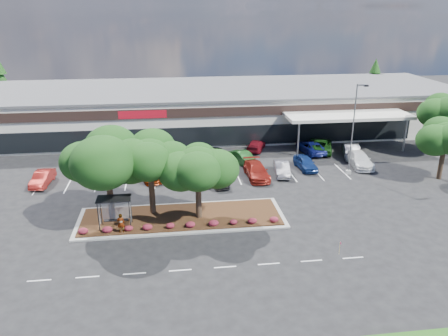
{
  "coord_description": "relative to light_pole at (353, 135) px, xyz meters",
  "views": [
    {
      "loc": [
        -2.71,
        -30.59,
        17.56
      ],
      "look_at": [
        2.43,
        9.3,
        2.6
      ],
      "focal_mm": 35.0,
      "sensor_mm": 36.0,
      "label": 1
    }
  ],
  "objects": [
    {
      "name": "car_0",
      "position": [
        -33.02,
        1.04,
        -3.72
      ],
      "size": [
        1.89,
        4.48,
        1.44
      ],
      "primitive_type": "imported",
      "rotation": [
        0.0,
        0.0,
        -0.09
      ],
      "color": "maroon",
      "rests_on": "ground"
    },
    {
      "name": "car_15",
      "position": [
        -1.94,
        7.63,
        -3.67
      ],
      "size": [
        3.09,
        5.75,
        1.53
      ],
      "primitive_type": "imported",
      "rotation": [
        0.0,
        0.0,
        3.24
      ],
      "color": "navy",
      "rests_on": "ground"
    },
    {
      "name": "car_16",
      "position": [
        -0.53,
        8.18,
        -3.58
      ],
      "size": [
        4.8,
        6.75,
        1.71
      ],
      "primitive_type": "imported",
      "rotation": [
        0.0,
        0.0,
        2.79
      ],
      "color": "#164212",
      "rests_on": "ground"
    },
    {
      "name": "car_5",
      "position": [
        -10.48,
        0.18,
        -3.66
      ],
      "size": [
        2.37,
        5.46,
        1.57
      ],
      "primitive_type": "imported",
      "rotation": [
        0.0,
        0.0,
        0.03
      ],
      "color": "maroon",
      "rests_on": "ground"
    },
    {
      "name": "car_13",
      "position": [
        -11.41,
        5.4,
        -3.71
      ],
      "size": [
        3.07,
        4.69,
        1.46
      ],
      "primitive_type": "imported",
      "rotation": [
        0.0,
        0.0,
        3.52
      ],
      "color": "#194819",
      "rests_on": "ground"
    },
    {
      "name": "car_8",
      "position": [
        2.12,
        2.26,
        -3.65
      ],
      "size": [
        2.57,
        5.57,
        1.58
      ],
      "primitive_type": "imported",
      "rotation": [
        0.0,
        0.0,
        -0.07
      ],
      "color": "white",
      "rests_on": "ground"
    },
    {
      "name": "survey_stake",
      "position": [
        -7.37,
        -16.05,
        -3.77
      ],
      "size": [
        0.08,
        0.14,
        1.04
      ],
      "color": "tan",
      "rests_on": "ground"
    },
    {
      "name": "island_tree_mid",
      "position": [
        -21.43,
        -7.46,
        -0.52
      ],
      "size": [
        6.6,
        6.6,
        7.32
      ],
      "primitive_type": null,
      "color": "#1A3B0E",
      "rests_on": "landscape_island"
    },
    {
      "name": "conifer_north_east",
      "position": [
        17.07,
        31.34,
        0.06
      ],
      "size": [
        3.96,
        3.96,
        9.0
      ],
      "primitive_type": "cone",
      "color": "#1A3B0E",
      "rests_on": "ground"
    },
    {
      "name": "car_6",
      "position": [
        -7.53,
        0.72,
        -3.72
      ],
      "size": [
        2.1,
        4.55,
        1.45
      ],
      "primitive_type": "imported",
      "rotation": [
        0.0,
        0.0,
        -0.13
      ],
      "color": "#5C5B63",
      "rests_on": "ground"
    },
    {
      "name": "person_waiting",
      "position": [
        -23.89,
        -10.96,
        -3.35
      ],
      "size": [
        0.62,
        0.42,
        1.66
      ],
      "primitive_type": "imported",
      "rotation": [
        0.0,
        0.0,
        3.11
      ],
      "color": "#594C47",
      "rests_on": "landscape_island"
    },
    {
      "name": "car_12",
      "position": [
        -14.53,
        7.39,
        -3.76
      ],
      "size": [
        3.01,
        5.0,
        1.36
      ],
      "primitive_type": "imported",
      "rotation": [
        0.0,
        0.0,
        2.89
      ],
      "color": "black",
      "rests_on": "ground"
    },
    {
      "name": "car_9",
      "position": [
        -25.79,
        5.64,
        -3.67
      ],
      "size": [
        2.9,
        5.54,
        1.53
      ],
      "primitive_type": "imported",
      "rotation": [
        0.0,
        0.0,
        2.99
      ],
      "color": "navy",
      "rests_on": "ground"
    },
    {
      "name": "car_4",
      "position": [
        -14.79,
        -1.34,
        -3.77
      ],
      "size": [
        1.77,
        4.18,
        1.34
      ],
      "primitive_type": "imported",
      "rotation": [
        0.0,
        0.0,
        0.09
      ],
      "color": "black",
      "rests_on": "ground"
    },
    {
      "name": "car_14",
      "position": [
        -8.65,
        9.6,
        -3.77
      ],
      "size": [
        3.51,
        4.94,
        1.33
      ],
      "primitive_type": "imported",
      "rotation": [
        0.0,
        0.0,
        2.74
      ],
      "color": "maroon",
      "rests_on": "ground"
    },
    {
      "name": "tree_east_far",
      "position": [
        14.07,
        5.34,
        -0.63
      ],
      "size": [
        6.4,
        6.4,
        7.62
      ],
      "primitive_type": null,
      "color": "#1A3B0E",
      "rests_on": "ground"
    },
    {
      "name": "ground",
      "position": [
        -16.93,
        -12.66,
        -4.44
      ],
      "size": [
        160.0,
        160.0,
        0.0
      ],
      "primitive_type": "plane",
      "color": "black",
      "rests_on": "ground"
    },
    {
      "name": "car_1",
      "position": [
        -26.83,
        1.91,
        -3.76
      ],
      "size": [
        2.99,
        5.21,
        1.37
      ],
      "primitive_type": "imported",
      "rotation": [
        0.0,
        0.0,
        -0.15
      ],
      "color": "#B4B9C2",
      "rests_on": "ground"
    },
    {
      "name": "car_7",
      "position": [
        -4.41,
        2.06,
        -3.69
      ],
      "size": [
        2.1,
        4.49,
        1.49
      ],
      "primitive_type": "imported",
      "rotation": [
        0.0,
        0.0,
        0.08
      ],
      "color": "navy",
      "rests_on": "ground"
    },
    {
      "name": "car_10",
      "position": [
        -24.37,
        9.39,
        -3.76
      ],
      "size": [
        1.62,
        4.19,
        1.36
      ],
      "primitive_type": "imported",
      "rotation": [
        0.0,
        0.0,
        3.18
      ],
      "color": "#B5B9C3",
      "rests_on": "ground"
    },
    {
      "name": "island_tree_east",
      "position": [
        -17.43,
        -8.96,
        -0.93
      ],
      "size": [
        5.8,
        5.8,
        6.5
      ],
      "primitive_type": null,
      "color": "#1A3B0E",
      "rests_on": "landscape_island"
    },
    {
      "name": "island_tree_west",
      "position": [
        -24.93,
        -8.16,
        -0.23
      ],
      "size": [
        7.2,
        7.2,
        7.89
      ],
      "primitive_type": null,
      "color": "#1A3B0E",
      "rests_on": "landscape_island"
    },
    {
      "name": "car_3",
      "position": [
        -16.34,
        -0.26,
        -3.76
      ],
      "size": [
        2.35,
        4.2,
        1.35
      ],
      "primitive_type": "imported",
      "rotation": [
        0.0,
        0.0,
        -0.2
      ],
      "color": "#1B4D26",
      "rests_on": "ground"
    },
    {
      "name": "shrub_row",
      "position": [
        -18.93,
        -10.76,
        -3.93
      ],
      "size": [
        17.0,
        0.8,
        0.5
      ],
      "primitive_type": null,
      "color": "maroon",
      "rests_on": "landscape_island"
    },
    {
      "name": "bus_shelter",
      "position": [
        -24.43,
        -9.71,
        -2.13
      ],
      "size": [
        2.75,
        1.55,
        2.59
      ],
      "color": "black",
      "rests_on": "landscape_island"
    },
    {
      "name": "retail_store",
      "position": [
        -16.87,
        21.25,
        -1.28
      ],
      "size": [
        80.4,
        25.2,
        6.25
      ],
      "color": "silver",
      "rests_on": "ground"
    },
    {
      "name": "car_2",
      "position": [
        -22.04,
        1.3,
        -3.73
      ],
      "size": [
        3.4,
        5.27,
        1.42
      ],
      "primitive_type": "imported",
      "rotation": [
        0.0,
        0.0,
        0.31
      ],
      "color": "maroon",
      "rests_on": "ground"
    },
    {
      "name": "car_11",
      "position": [
        -22.0,
        7.3,
        -3.58
      ],
      "size": [
        2.21,
        5.32,
        1.71
      ],
      "primitive_type": "imported",
      "rotation": [
        0.0,
        0.0,
        3.06
      ],
      "color": "#1B4914",
      "rests_on": "ground"
    },
    {
      "name": "conifer_north_west",
      "position": [
        -46.93,
        33.34,
        0.56
      ],
      "size": [
        4.4,
        4.4,
        10.0
      ],
      "primitive_type": "cone",
      "color": "#1A3B0E",
      "rests_on": "ground"
    },
    {
      "name": "landscape_island",
      "position": [
        -18.93,
        -8.66,
        -4.31
      ],
      "size": [
        18.0,
        6.0,
        0.26
      ],
      "color": "gray",
      "rests_on": "ground"
    },
    {
      "name": "light_pole",
      "position": [
        0.0,
        0.0,
        0.0
      ],
      "size": [
        1.43,
        0.65,
        10.01
      ],
      "rotation": [
        0.0,
        0.0,
        0.22
      ],
      "color": "gray",
      "rests_on": "ground"
    },
    {
      "name": "car_17",
      "position": [
        2.55,
        5.87,
        -3.62
      ],
      "size": [
        3.05,
        5.28,
        1.64
      ],
      "primitive_type": "imported",
      "rotation": [
        0.0,
        0.0,
        2.86
      ],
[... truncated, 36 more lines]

